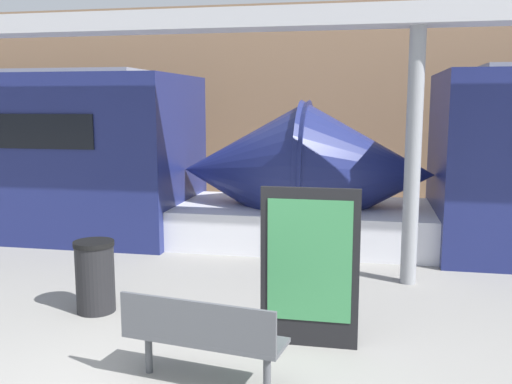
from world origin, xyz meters
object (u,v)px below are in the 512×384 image
Objects in this scene: bench_near at (201,333)px; poster_board at (309,267)px; support_column_near at (413,159)px; trash_bin at (95,276)px.

bench_near is 1.44m from poster_board.
bench_near is 4.28m from support_column_near.
poster_board is at bearing -10.46° from trash_bin.
poster_board is 2.87m from support_column_near.
trash_bin is 4.56m from support_column_near.
support_column_near is (3.90, 1.94, 1.36)m from trash_bin.
trash_bin is 0.25× the size of support_column_near.
support_column_near is (2.05, 3.53, 1.29)m from bench_near.
bench_near is at bearing -128.27° from poster_board.
trash_bin is at bearing 169.54° from poster_board.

